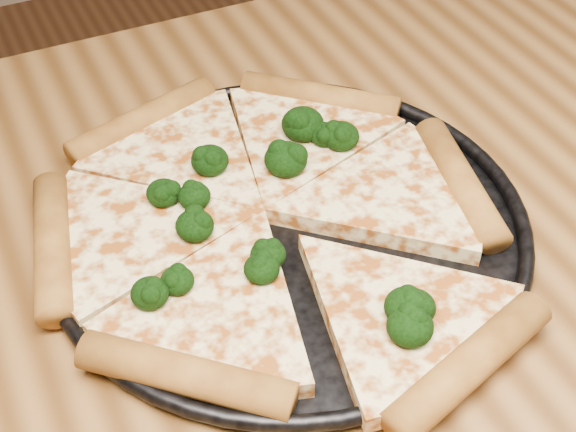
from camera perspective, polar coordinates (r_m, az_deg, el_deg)
name	(u,v)px	position (r m, az deg, el deg)	size (l,w,h in m)	color
pizza_pan	(288,224)	(0.64, 0.00, -0.54)	(0.37, 0.37, 0.02)	black
pizza	(270,216)	(0.63, -1.22, -0.01)	(0.36, 0.40, 0.03)	#FFE69C
broccoli_florets	(286,210)	(0.62, -0.11, 0.44)	(0.22, 0.26, 0.03)	black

